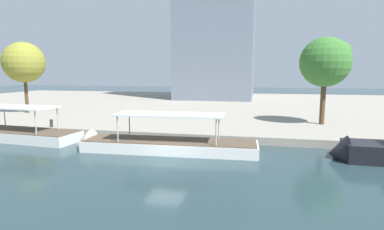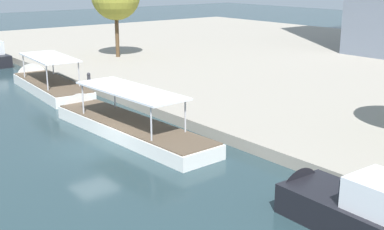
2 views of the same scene
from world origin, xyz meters
The scene contains 8 objects.
ground_plane centered at (0.00, 0.00, 0.00)m, with size 220.00×220.00×0.00m, color #23383D.
dock_promenade centered at (0.00, 34.10, 0.35)m, with size 120.00×55.00×0.70m, color gray.
tour_boat_1 centered at (-16.41, 4.17, 0.39)m, with size 12.83×4.15×4.32m.
tour_boat_2 centered at (-1.71, 2.98, 0.35)m, with size 14.96×3.71×4.17m.
mooring_bollard_0 centered at (-14.18, 7.09, 1.14)m, with size 0.32×0.32×0.83m.
tree_0 centered at (-24.77, 16.17, 7.67)m, with size 5.40×5.40×9.50m.
tree_2 centered at (12.81, 14.86, 7.37)m, with size 5.21×5.15×9.10m.
office_tower centered at (-2.94, 47.35, 19.89)m, with size 15.49×18.68×40.46m.
Camera 1 is at (6.12, -19.29, 6.16)m, focal length 28.41 mm.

